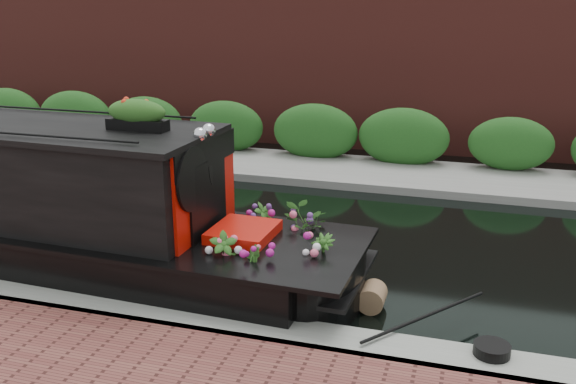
# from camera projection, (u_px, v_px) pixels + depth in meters

# --- Properties ---
(ground) EXTENTS (80.00, 80.00, 0.00)m
(ground) POSITION_uv_depth(u_px,v_px,m) (240.00, 234.00, 10.95)
(ground) COLOR black
(ground) RESTS_ON ground
(near_bank_coping) EXTENTS (40.00, 0.60, 0.50)m
(near_bank_coping) POSITION_uv_depth(u_px,v_px,m) (145.00, 327.00, 7.94)
(near_bank_coping) COLOR gray
(near_bank_coping) RESTS_ON ground
(far_bank_path) EXTENTS (40.00, 2.40, 0.34)m
(far_bank_path) POSITION_uv_depth(u_px,v_px,m) (305.00, 171.00, 14.79)
(far_bank_path) COLOR gray
(far_bank_path) RESTS_ON ground
(far_hedge) EXTENTS (40.00, 1.10, 2.80)m
(far_hedge) POSITION_uv_depth(u_px,v_px,m) (314.00, 162.00, 15.61)
(far_hedge) COLOR #20541C
(far_hedge) RESTS_ON ground
(far_brick_wall) EXTENTS (40.00, 1.00, 8.00)m
(far_brick_wall) POSITION_uv_depth(u_px,v_px,m) (334.00, 143.00, 17.53)
(far_brick_wall) COLOR maroon
(far_brick_wall) RESTS_ON ground
(rope_fender) EXTENTS (0.34, 0.40, 0.34)m
(rope_fender) POSITION_uv_depth(u_px,v_px,m) (372.00, 297.00, 8.33)
(rope_fender) COLOR #856446
(rope_fender) RESTS_ON ground
(coiled_mooring_rope) EXTENTS (0.39, 0.39, 0.12)m
(coiled_mooring_rope) POSITION_uv_depth(u_px,v_px,m) (492.00, 350.00, 6.84)
(coiled_mooring_rope) COLOR black
(coiled_mooring_rope) RESTS_ON near_bank_coping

